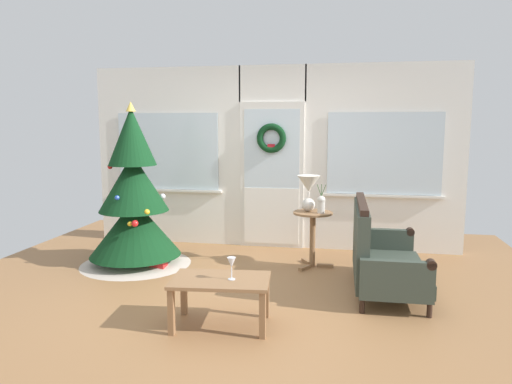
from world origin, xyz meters
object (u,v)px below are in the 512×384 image
at_px(coffee_table, 221,286).
at_px(wine_glass, 231,263).
at_px(settee_sofa, 379,256).
at_px(flower_vase, 321,203).
at_px(christmas_tree, 134,206).
at_px(table_lamp, 309,188).
at_px(side_table, 313,228).
at_px(gift_box, 159,262).

relative_size(coffee_table, wine_glass, 4.54).
bearing_deg(wine_glass, settee_sofa, 42.02).
height_order(flower_vase, coffee_table, flower_vase).
relative_size(christmas_tree, coffee_table, 2.28).
relative_size(christmas_tree, table_lamp, 4.57).
relative_size(settee_sofa, coffee_table, 1.62).
distance_m(settee_sofa, side_table, 1.05).
distance_m(christmas_tree, coffee_table, 2.26).
bearing_deg(wine_glass, christmas_tree, 134.91).
distance_m(christmas_tree, table_lamp, 2.17).
height_order(settee_sofa, gift_box, settee_sofa).
bearing_deg(side_table, christmas_tree, -172.59).
height_order(table_lamp, flower_vase, table_lamp).
distance_m(side_table, gift_box, 1.92).
height_order(settee_sofa, coffee_table, settee_sofa).
height_order(table_lamp, gift_box, table_lamp).
bearing_deg(side_table, settee_sofa, -44.68).
height_order(christmas_tree, side_table, christmas_tree).
xyz_separation_m(settee_sofa, side_table, (-0.74, 0.73, 0.11)).
relative_size(flower_vase, coffee_table, 0.40).
bearing_deg(flower_vase, gift_box, -168.71).
bearing_deg(flower_vase, wine_glass, -109.73).
bearing_deg(table_lamp, coffee_table, -107.25).
xyz_separation_m(coffee_table, wine_glass, (0.10, -0.01, 0.21)).
relative_size(side_table, coffee_table, 0.78).
bearing_deg(coffee_table, gift_box, 128.43).
xyz_separation_m(flower_vase, coffee_table, (-0.76, -1.85, -0.44)).
height_order(christmas_tree, coffee_table, christmas_tree).
distance_m(flower_vase, gift_box, 2.09).
xyz_separation_m(christmas_tree, coffee_table, (1.52, -1.62, -0.37)).
bearing_deg(side_table, coffee_table, -109.21).
height_order(settee_sofa, wine_glass, settee_sofa).
relative_size(settee_sofa, side_table, 2.10).
xyz_separation_m(christmas_tree, settee_sofa, (2.93, -0.45, -0.36)).
height_order(side_table, wine_glass, side_table).
bearing_deg(coffee_table, flower_vase, 67.51).
xyz_separation_m(settee_sofa, flower_vase, (-0.64, 0.67, 0.43)).
bearing_deg(christmas_tree, side_table, 7.41).
relative_size(wine_glass, gift_box, 1.10).
bearing_deg(flower_vase, christmas_tree, -174.39).
distance_m(table_lamp, gift_box, 2.03).
bearing_deg(coffee_table, side_table, 70.79).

